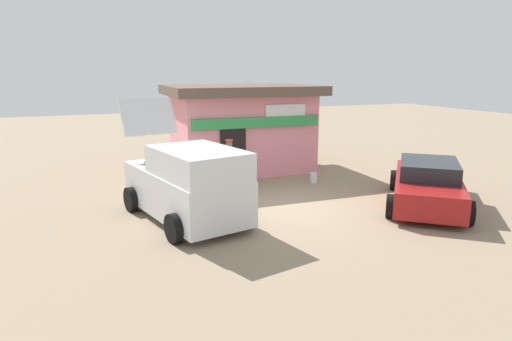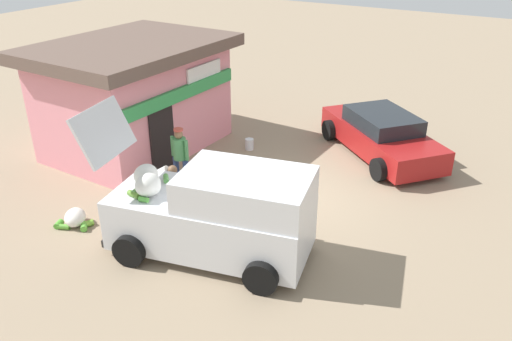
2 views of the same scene
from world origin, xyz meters
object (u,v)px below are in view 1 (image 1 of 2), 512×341
(unloaded_banana_pile, at_px, (139,185))
(paint_bucket, at_px, (314,178))
(parked_sedan, at_px, (428,184))
(vendor_standing, at_px, (229,161))
(delivery_van, at_px, (187,183))
(customer_bending, at_px, (192,171))
(storefront_bar, at_px, (241,127))

(unloaded_banana_pile, xyz_separation_m, paint_bucket, (5.66, -1.21, -0.01))
(parked_sedan, distance_m, vendor_standing, 5.96)
(paint_bucket, bearing_deg, delivery_van, -155.99)
(vendor_standing, bearing_deg, customer_bending, -163.65)
(vendor_standing, distance_m, paint_bucket, 3.03)
(delivery_van, relative_size, vendor_standing, 2.96)
(delivery_van, xyz_separation_m, paint_bucket, (4.90, 2.18, -0.80))
(customer_bending, bearing_deg, delivery_van, -107.64)
(delivery_van, relative_size, unloaded_banana_pile, 5.82)
(delivery_van, bearing_deg, storefront_bar, 56.78)
(customer_bending, distance_m, unloaded_banana_pile, 2.03)
(delivery_van, xyz_separation_m, customer_bending, (0.66, 2.09, -0.18))
(customer_bending, bearing_deg, storefront_bar, 48.53)
(vendor_standing, height_order, paint_bucket, vendor_standing)
(vendor_standing, bearing_deg, delivery_van, -128.67)
(vendor_standing, relative_size, unloaded_banana_pile, 1.97)
(storefront_bar, height_order, paint_bucket, storefront_bar)
(delivery_van, distance_m, parked_sedan, 6.72)
(storefront_bar, bearing_deg, customer_bending, -131.47)
(unloaded_banana_pile, bearing_deg, parked_sedan, -32.63)
(vendor_standing, bearing_deg, storefront_bar, 62.48)
(storefront_bar, distance_m, customer_bending, 4.19)
(storefront_bar, relative_size, customer_bending, 4.47)
(customer_bending, bearing_deg, unloaded_banana_pile, 137.33)
(storefront_bar, relative_size, paint_bucket, 16.63)
(delivery_van, xyz_separation_m, parked_sedan, (6.58, -1.30, -0.36))
(delivery_van, height_order, parked_sedan, delivery_van)
(parked_sedan, relative_size, unloaded_banana_pile, 5.39)
(customer_bending, distance_m, paint_bucket, 4.28)
(storefront_bar, distance_m, unloaded_banana_pile, 4.73)
(parked_sedan, bearing_deg, paint_bucket, 115.71)
(delivery_van, height_order, vendor_standing, delivery_van)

